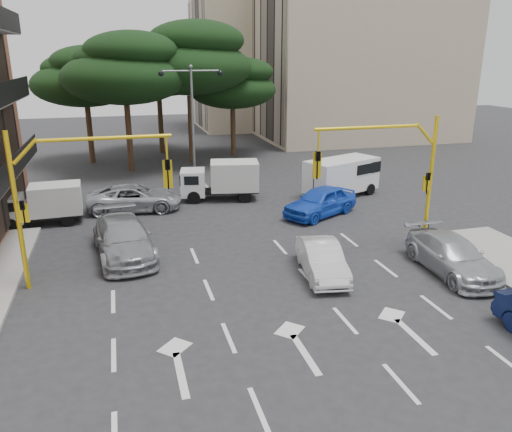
{
  "coord_description": "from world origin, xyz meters",
  "views": [
    {
      "loc": [
        -4.86,
        -17.0,
        8.47
      ],
      "look_at": [
        0.85,
        3.54,
        1.6
      ],
      "focal_mm": 35.0,
      "sensor_mm": 36.0,
      "label": 1
    }
  ],
  "objects_px": {
    "signal_mast_right": "(396,166)",
    "street_lamp_center": "(192,105)",
    "car_blue_compact": "(320,201)",
    "car_silver_cross_a": "(135,198)",
    "car_white_hatch": "(322,259)",
    "signal_mast_left": "(67,187)",
    "box_truck_b": "(220,181)",
    "box_truck_a": "(41,205)",
    "van_white": "(341,177)",
    "car_silver_parked": "(452,256)",
    "car_silver_wagon": "(123,238)"
  },
  "relations": [
    {
      "from": "box_truck_b",
      "to": "box_truck_a",
      "type": "bearing_deg",
      "value": 113.16
    },
    {
      "from": "signal_mast_right",
      "to": "van_white",
      "type": "xyz_separation_m",
      "value": [
        1.7,
        9.01,
        -2.69
      ]
    },
    {
      "from": "car_white_hatch",
      "to": "car_silver_parked",
      "type": "height_order",
      "value": "car_silver_parked"
    },
    {
      "from": "street_lamp_center",
      "to": "car_silver_wagon",
      "type": "distance_m",
      "value": 13.46
    },
    {
      "from": "car_blue_compact",
      "to": "signal_mast_left",
      "type": "bearing_deg",
      "value": -94.55
    },
    {
      "from": "car_silver_wagon",
      "to": "car_silver_cross_a",
      "type": "xyz_separation_m",
      "value": [
        0.77,
        6.83,
        -0.09
      ]
    },
    {
      "from": "car_white_hatch",
      "to": "van_white",
      "type": "relative_size",
      "value": 0.86
    },
    {
      "from": "car_white_hatch",
      "to": "box_truck_a",
      "type": "distance_m",
      "value": 15.28
    },
    {
      "from": "van_white",
      "to": "box_truck_a",
      "type": "relative_size",
      "value": 1.13
    },
    {
      "from": "box_truck_b",
      "to": "car_silver_cross_a",
      "type": "bearing_deg",
      "value": 111.56
    },
    {
      "from": "signal_mast_left",
      "to": "van_white",
      "type": "xyz_separation_m",
      "value": [
        15.3,
        9.01,
        -2.69
      ]
    },
    {
      "from": "car_white_hatch",
      "to": "signal_mast_left",
      "type": "bearing_deg",
      "value": 178.05
    },
    {
      "from": "car_silver_wagon",
      "to": "box_truck_b",
      "type": "height_order",
      "value": "box_truck_b"
    },
    {
      "from": "car_silver_cross_a",
      "to": "box_truck_a",
      "type": "distance_m",
      "value": 4.95
    },
    {
      "from": "car_silver_wagon",
      "to": "box_truck_a",
      "type": "relative_size",
      "value": 1.34
    },
    {
      "from": "signal_mast_right",
      "to": "car_silver_wagon",
      "type": "height_order",
      "value": "signal_mast_right"
    },
    {
      "from": "car_silver_cross_a",
      "to": "box_truck_b",
      "type": "bearing_deg",
      "value": -73.5
    },
    {
      "from": "car_blue_compact",
      "to": "car_white_hatch",
      "type": "bearing_deg",
      "value": -50.53
    },
    {
      "from": "car_white_hatch",
      "to": "box_truck_a",
      "type": "bearing_deg",
      "value": 148.94
    },
    {
      "from": "car_silver_parked",
      "to": "van_white",
      "type": "relative_size",
      "value": 1.05
    },
    {
      "from": "signal_mast_right",
      "to": "street_lamp_center",
      "type": "distance_m",
      "value": 15.65
    },
    {
      "from": "street_lamp_center",
      "to": "car_silver_parked",
      "type": "relative_size",
      "value": 1.55
    },
    {
      "from": "car_blue_compact",
      "to": "box_truck_b",
      "type": "bearing_deg",
      "value": -163.7
    },
    {
      "from": "car_white_hatch",
      "to": "street_lamp_center",
      "type": "bearing_deg",
      "value": 108.71
    },
    {
      "from": "car_silver_wagon",
      "to": "box_truck_b",
      "type": "relative_size",
      "value": 1.19
    },
    {
      "from": "car_blue_compact",
      "to": "car_silver_wagon",
      "type": "bearing_deg",
      "value": -101.99
    },
    {
      "from": "car_silver_cross_a",
      "to": "box_truck_b",
      "type": "distance_m",
      "value": 5.32
    },
    {
      "from": "car_silver_cross_a",
      "to": "car_silver_wagon",
      "type": "bearing_deg",
      "value": 179.26
    },
    {
      "from": "street_lamp_center",
      "to": "car_white_hatch",
      "type": "bearing_deg",
      "value": -80.53
    },
    {
      "from": "car_white_hatch",
      "to": "car_silver_cross_a",
      "type": "bearing_deg",
      "value": 130.98
    },
    {
      "from": "signal_mast_left",
      "to": "box_truck_b",
      "type": "distance_m",
      "value": 13.13
    },
    {
      "from": "car_silver_parked",
      "to": "street_lamp_center",
      "type": "bearing_deg",
      "value": 117.81
    },
    {
      "from": "signal_mast_left",
      "to": "box_truck_b",
      "type": "bearing_deg",
      "value": 52.59
    },
    {
      "from": "car_blue_compact",
      "to": "box_truck_a",
      "type": "distance_m",
      "value": 14.86
    },
    {
      "from": "street_lamp_center",
      "to": "car_silver_cross_a",
      "type": "xyz_separation_m",
      "value": [
        -4.21,
        -4.8,
        -4.7
      ]
    },
    {
      "from": "signal_mast_right",
      "to": "car_silver_parked",
      "type": "relative_size",
      "value": 1.19
    },
    {
      "from": "car_silver_cross_a",
      "to": "car_silver_parked",
      "type": "relative_size",
      "value": 1.05
    },
    {
      "from": "street_lamp_center",
      "to": "car_silver_parked",
      "type": "height_order",
      "value": "street_lamp_center"
    },
    {
      "from": "street_lamp_center",
      "to": "car_silver_wagon",
      "type": "relative_size",
      "value": 1.37
    },
    {
      "from": "street_lamp_center",
      "to": "car_silver_cross_a",
      "type": "distance_m",
      "value": 7.92
    },
    {
      "from": "car_blue_compact",
      "to": "car_silver_cross_a",
      "type": "distance_m",
      "value": 10.53
    },
    {
      "from": "box_truck_b",
      "to": "car_silver_parked",
      "type": "bearing_deg",
      "value": -141.84
    },
    {
      "from": "car_blue_compact",
      "to": "car_silver_wagon",
      "type": "xyz_separation_m",
      "value": [
        -10.63,
        -3.13,
        0.02
      ]
    },
    {
      "from": "box_truck_a",
      "to": "car_silver_cross_a",
      "type": "bearing_deg",
      "value": -78.47
    },
    {
      "from": "street_lamp_center",
      "to": "van_white",
      "type": "height_order",
      "value": "street_lamp_center"
    },
    {
      "from": "street_lamp_center",
      "to": "car_white_hatch",
      "type": "xyz_separation_m",
      "value": [
        2.65,
        -15.88,
        -4.75
      ]
    },
    {
      "from": "signal_mast_right",
      "to": "box_truck_a",
      "type": "distance_m",
      "value": 17.94
    },
    {
      "from": "car_white_hatch",
      "to": "box_truck_b",
      "type": "bearing_deg",
      "value": 107.01
    },
    {
      "from": "signal_mast_right",
      "to": "box_truck_a",
      "type": "xyz_separation_m",
      "value": [
        -15.8,
        8.01,
        -2.84
      ]
    },
    {
      "from": "car_white_hatch",
      "to": "signal_mast_right",
      "type": "bearing_deg",
      "value": 33.45
    }
  ]
}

